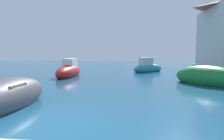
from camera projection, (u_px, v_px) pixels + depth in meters
name	position (u px, v px, depth m)	size (l,w,h in m)	color
ground	(49.00, 124.00, 5.56)	(80.00, 80.00, 0.00)	navy
quay_promenade	(214.00, 128.00, 4.65)	(44.00, 32.00, 0.50)	#ADA89E
moored_boat_1	(4.00, 97.00, 7.14)	(1.79, 4.67, 1.43)	#3F3F47
moored_boat_2	(69.00, 71.00, 16.56)	(1.50, 4.47, 1.79)	#B21E1E
moored_boat_3	(207.00, 78.00, 12.42)	(4.31, 4.28, 1.56)	#197233
moored_boat_5	(148.00, 68.00, 20.44)	(3.63, 3.20, 1.74)	teal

